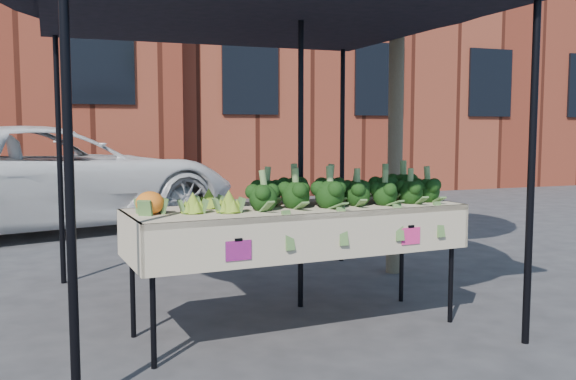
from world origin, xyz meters
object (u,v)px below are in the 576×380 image
object	(u,v)px
table	(298,268)
canopy	(256,139)
street_tree	(397,57)
vehicle	(46,41)

from	to	relation	value
table	canopy	distance (m)	1.12
canopy	table	bearing A→B (deg)	-79.99
table	canopy	bearing A→B (deg)	100.01
table	street_tree	xyz separation A→B (m)	(1.59, 1.37, 1.71)
table	canopy	world-z (taller)	canopy
table	street_tree	world-z (taller)	street_tree
table	street_tree	size ratio (longest dim) A/B	0.57
canopy	vehicle	size ratio (longest dim) A/B	0.59
table	vehicle	bearing A→B (deg)	106.42
canopy	vehicle	xyz separation A→B (m)	(-1.52, 4.92, 1.32)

